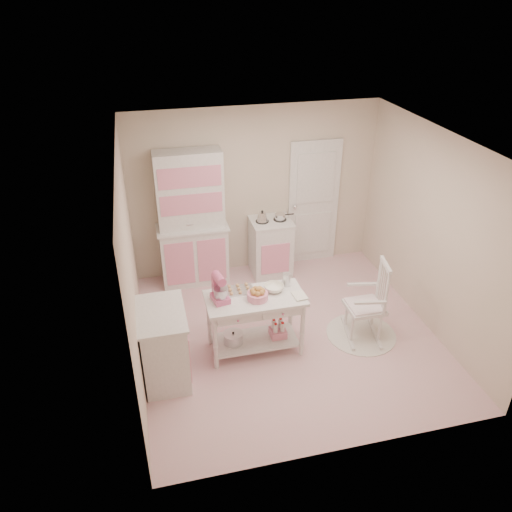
# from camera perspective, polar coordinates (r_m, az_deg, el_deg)

# --- Properties ---
(room_shell) EXTENTS (3.84, 3.84, 2.62)m
(room_shell) POSITION_cam_1_polar(r_m,az_deg,el_deg) (5.87, 4.21, 3.76)
(room_shell) COLOR pink
(room_shell) RESTS_ON ground
(door) EXTENTS (0.82, 0.05, 2.04)m
(door) POSITION_cam_1_polar(r_m,az_deg,el_deg) (8.02, 6.58, 6.04)
(door) COLOR white
(door) RESTS_ON ground
(hutch) EXTENTS (1.06, 0.50, 2.08)m
(hutch) POSITION_cam_1_polar(r_m,az_deg,el_deg) (7.42, -7.36, 4.12)
(hutch) COLOR white
(hutch) RESTS_ON ground
(stove) EXTENTS (0.62, 0.57, 0.92)m
(stove) POSITION_cam_1_polar(r_m,az_deg,el_deg) (7.83, 1.69, 1.05)
(stove) COLOR white
(stove) RESTS_ON ground
(base_cabinet) EXTENTS (0.54, 0.84, 0.92)m
(base_cabinet) POSITION_cam_1_polar(r_m,az_deg,el_deg) (5.94, -10.44, -9.95)
(base_cabinet) COLOR white
(base_cabinet) RESTS_ON ground
(lace_rug) EXTENTS (0.92, 0.92, 0.01)m
(lace_rug) POSITION_cam_1_polar(r_m,az_deg,el_deg) (6.88, 11.90, -8.71)
(lace_rug) COLOR white
(lace_rug) RESTS_ON ground
(rocking_chair) EXTENTS (0.61, 0.80, 1.10)m
(rocking_chair) POSITION_cam_1_polar(r_m,az_deg,el_deg) (6.56, 12.39, -4.97)
(rocking_chair) COLOR white
(rocking_chair) RESTS_ON ground
(work_table) EXTENTS (1.20, 0.60, 0.80)m
(work_table) POSITION_cam_1_polar(r_m,az_deg,el_deg) (6.26, -0.11, -7.73)
(work_table) COLOR white
(work_table) RESTS_ON ground
(stand_mixer) EXTENTS (0.25, 0.31, 0.34)m
(stand_mixer) POSITION_cam_1_polar(r_m,az_deg,el_deg) (5.88, -4.15, -3.75)
(stand_mixer) COLOR #CF5786
(stand_mixer) RESTS_ON work_table
(cookie_tray) EXTENTS (0.34, 0.24, 0.02)m
(cookie_tray) POSITION_cam_1_polar(r_m,az_deg,el_deg) (6.14, -1.87, -3.90)
(cookie_tray) COLOR silver
(cookie_tray) RESTS_ON work_table
(bread_basket) EXTENTS (0.25, 0.25, 0.09)m
(bread_basket) POSITION_cam_1_polar(r_m,az_deg,el_deg) (5.97, 0.18, -4.58)
(bread_basket) COLOR pink
(bread_basket) RESTS_ON work_table
(mixing_bowl) EXTENTS (0.24, 0.24, 0.08)m
(mixing_bowl) POSITION_cam_1_polar(r_m,az_deg,el_deg) (6.13, 2.08, -3.67)
(mixing_bowl) COLOR white
(mixing_bowl) RESTS_ON work_table
(metal_pitcher) EXTENTS (0.10, 0.10, 0.17)m
(metal_pitcher) POSITION_cam_1_polar(r_m,az_deg,el_deg) (6.21, 3.49, -2.70)
(metal_pitcher) COLOR silver
(metal_pitcher) RESTS_ON work_table
(recipe_book) EXTENTS (0.17, 0.22, 0.02)m
(recipe_book) POSITION_cam_1_polar(r_m,az_deg,el_deg) (6.03, 4.33, -4.67)
(recipe_book) COLOR white
(recipe_book) RESTS_ON work_table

